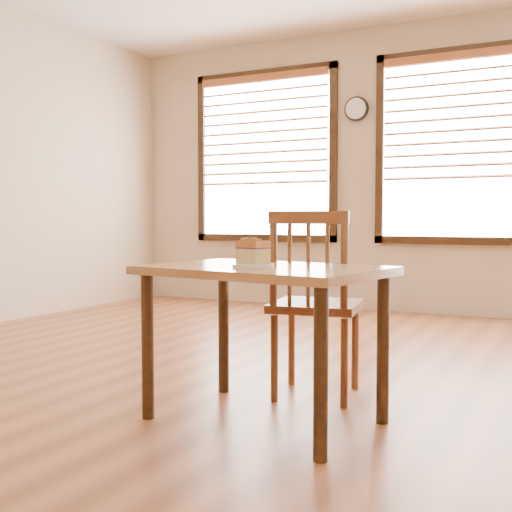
{
  "coord_description": "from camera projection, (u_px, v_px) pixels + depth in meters",
  "views": [
    {
      "loc": [
        1.4,
        -2.67,
        0.97
      ],
      "look_at": [
        0.03,
        0.0,
        0.8
      ],
      "focal_mm": 45.0,
      "sensor_mm": 36.0,
      "label": 1
    }
  ],
  "objects": [
    {
      "name": "plate",
      "position": [
        253.0,
        266.0,
        2.98
      ],
      "size": [
        0.19,
        0.19,
        0.02
      ],
      "color": "white",
      "rests_on": "cafe_table_main"
    },
    {
      "name": "room_shell",
      "position": [
        250.0,
        33.0,
        2.96
      ],
      "size": [
        8.0,
        8.0,
        8.0
      ],
      "color": "#C6AE91",
      "rests_on": "ground"
    },
    {
      "name": "cafe_table_main",
      "position": [
        264.0,
        289.0,
        3.07
      ],
      "size": [
        1.2,
        0.89,
        0.75
      ],
      "rotation": [
        0.0,
        0.0,
        -0.14
      ],
      "color": "#B17745",
      "rests_on": "ground"
    },
    {
      "name": "window_left",
      "position": [
        264.0,
        146.0,
        7.35
      ],
      "size": [
        1.76,
        0.1,
        1.96
      ],
      "color": "white",
      "rests_on": "room_shell"
    },
    {
      "name": "window_right",
      "position": [
        463.0,
        135.0,
        6.35
      ],
      "size": [
        1.76,
        0.1,
        1.96
      ],
      "color": "white",
      "rests_on": "room_shell"
    },
    {
      "name": "ground",
      "position": [
        251.0,
        423.0,
        3.06
      ],
      "size": [
        8.0,
        8.0,
        0.0
      ],
      "primitive_type": "plane",
      "color": "brown"
    },
    {
      "name": "cafe_chair_main",
      "position": [
        315.0,
        303.0,
        3.48
      ],
      "size": [
        0.54,
        0.54,
        1.03
      ],
      "rotation": [
        0.0,
        0.0,
        3.31
      ],
      "color": "brown",
      "rests_on": "ground"
    },
    {
      "name": "wall_clock",
      "position": [
        356.0,
        109.0,
        6.82
      ],
      "size": [
        0.26,
        0.05,
        0.26
      ],
      "color": "black",
      "rests_on": "room_shell"
    },
    {
      "name": "cake_slice",
      "position": [
        253.0,
        251.0,
        2.98
      ],
      "size": [
        0.16,
        0.14,
        0.13
      ],
      "rotation": [
        0.0,
        0.0,
        -0.29
      ],
      "color": "#D1BC76",
      "rests_on": "plate"
    }
  ]
}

